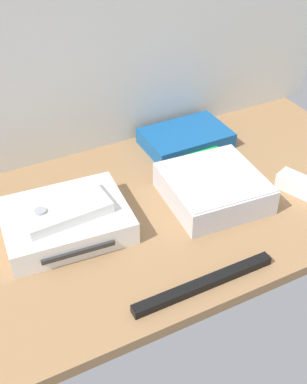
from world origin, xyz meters
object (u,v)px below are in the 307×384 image
game_console (66,221)px  mini_computer (213,188)px  network_router (186,138)px  remote_classic_pad (64,209)px  sensor_bar (204,284)px

game_console → mini_computer: mini_computer is taller
game_console → mini_computer: size_ratio=1.22×
game_console → network_router: (32.15, 14.51, -0.50)cm
mini_computer → remote_classic_pad: size_ratio=1.23×
network_router → sensor_bar: bearing=-116.3°
game_console → sensor_bar: size_ratio=0.93×
network_router → game_console: bearing=-155.9°
network_router → sensor_bar: size_ratio=0.75×
network_router → remote_classic_pad: bearing=-155.0°
remote_classic_pad → game_console: bearing=77.1°
game_console → network_router: size_ratio=1.23×
game_console → sensor_bar: (14.34, -21.78, -1.50)cm
sensor_bar → mini_computer: bearing=53.9°
mini_computer → game_console: bearing=171.5°
mini_computer → remote_classic_pad: bearing=172.9°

